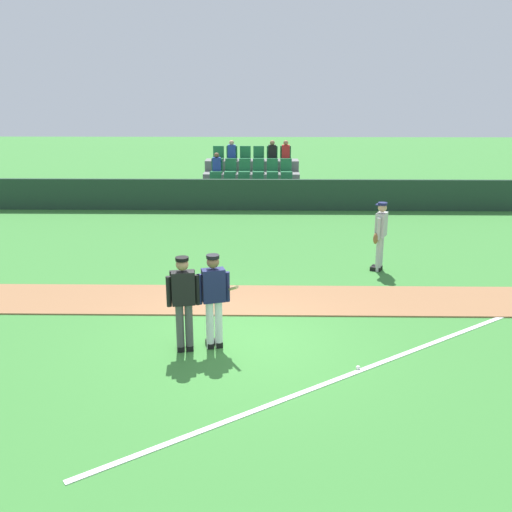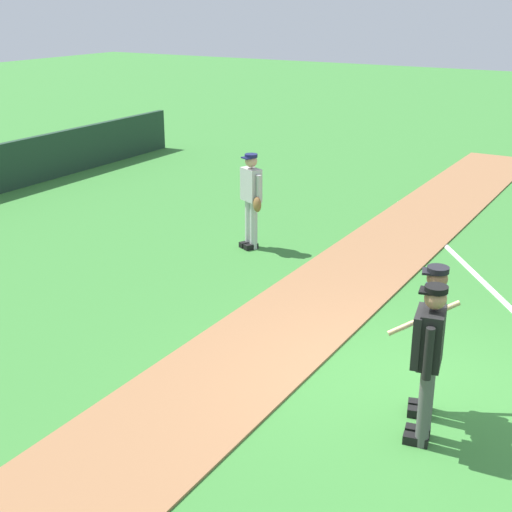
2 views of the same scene
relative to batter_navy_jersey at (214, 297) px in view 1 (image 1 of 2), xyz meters
name	(u,v)px [view 1 (image 1 of 2)]	position (x,y,z in m)	size (l,w,h in m)	color
ground_plane	(234,342)	(0.34, 0.23, -0.97)	(80.00, 80.00, 0.00)	#387A33
infield_dirt_path	(239,300)	(0.34, 2.37, -0.95)	(28.00, 1.80, 0.03)	#936642
foul_line_chalk	(402,355)	(3.34, -0.27, -0.96)	(12.00, 0.10, 0.01)	white
dugout_fence	(250,195)	(0.34, 11.69, -0.39)	(20.00, 0.16, 1.15)	#1E3828
stadium_bleachers	(252,185)	(0.34, 13.58, -0.34)	(3.90, 2.95, 2.30)	slate
batter_navy_jersey	(214,297)	(0.00, 0.00, 0.00)	(0.74, 0.70, 1.76)	white
umpire_home_plate	(183,298)	(-0.53, -0.13, 0.03)	(0.58, 0.36, 1.76)	#4C4C4C
runner_grey_jersey	(380,234)	(3.79, 4.55, -0.01)	(0.44, 0.61, 1.76)	#B2B2B2
baseball	(358,368)	(2.48, -0.82, -0.93)	(0.07, 0.07, 0.07)	white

